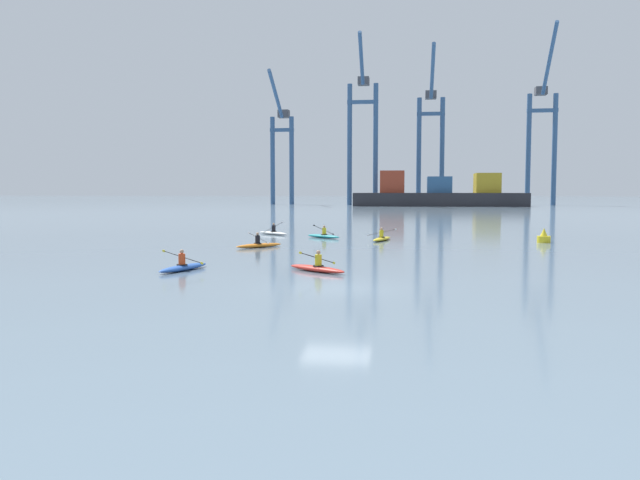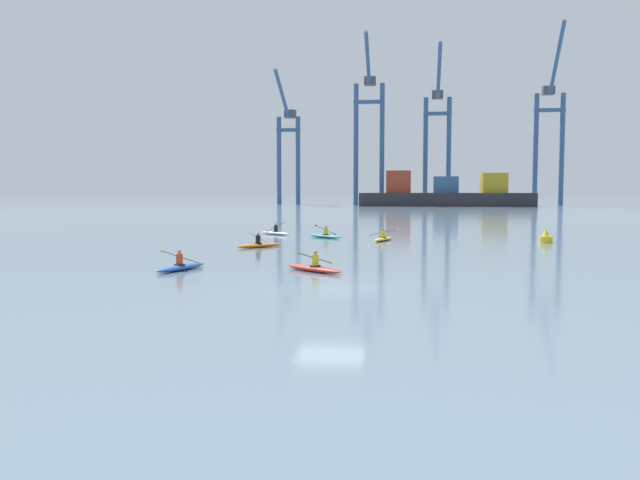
% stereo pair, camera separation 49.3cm
% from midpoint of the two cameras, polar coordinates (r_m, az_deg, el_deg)
% --- Properties ---
extents(ground_plane, '(800.00, 800.00, 0.00)m').
position_cam_midpoint_polar(ground_plane, '(23.64, 1.59, -4.28)').
color(ground_plane, slate).
extents(container_barge, '(39.31, 11.19, 8.17)m').
position_cam_midpoint_polar(container_barge, '(152.89, 11.04, 3.95)').
color(container_barge, '#28282D').
rests_on(container_barge, ground).
extents(gantry_crane_west, '(6.25, 19.33, 32.29)m').
position_cam_midpoint_polar(gantry_crane_west, '(169.64, -2.76, 8.56)').
color(gantry_crane_west, '#335684').
rests_on(gantry_crane_west, ground).
extents(gantry_crane_west_mid, '(7.67, 14.85, 40.28)m').
position_cam_midpoint_polar(gantry_crane_west_mid, '(162.73, 4.43, 10.00)').
color(gantry_crane_west_mid, '#335684').
rests_on(gantry_crane_west_mid, ground).
extents(gantry_crane_east_mid, '(7.04, 20.62, 37.33)m').
position_cam_midpoint_polar(gantry_crane_east_mid, '(167.90, 10.39, 9.40)').
color(gantry_crane_east_mid, '#335684').
rests_on(gantry_crane_east_mid, ground).
extents(gantry_crane_east, '(7.41, 18.24, 41.48)m').
position_cam_midpoint_polar(gantry_crane_east, '(169.72, 19.68, 9.32)').
color(gantry_crane_east, '#335684').
rests_on(gantry_crane_east, ground).
extents(channel_buoy, '(0.90, 0.90, 1.00)m').
position_cam_midpoint_polar(channel_buoy, '(46.82, 19.57, 0.20)').
color(channel_buoy, yellow).
rests_on(channel_buoy, ground).
extents(kayak_red, '(3.03, 2.59, 0.98)m').
position_cam_midpoint_polar(kayak_red, '(28.42, -0.04, -2.46)').
color(kayak_red, red).
rests_on(kayak_red, ground).
extents(kayak_orange, '(2.71, 2.94, 0.95)m').
position_cam_midpoint_polar(kayak_orange, '(40.72, -5.03, -0.41)').
color(kayak_orange, orange).
rests_on(kayak_orange, ground).
extents(kayak_teal, '(3.01, 2.62, 1.06)m').
position_cam_midpoint_polar(kayak_teal, '(48.70, 0.74, 0.39)').
color(kayak_teal, teal).
rests_on(kayak_teal, ground).
extents(kayak_yellow, '(2.17, 3.44, 0.95)m').
position_cam_midpoint_polar(kayak_yellow, '(46.11, 5.90, 0.14)').
color(kayak_yellow, yellow).
rests_on(kayak_yellow, ground).
extents(kayak_blue, '(2.17, 3.43, 0.95)m').
position_cam_midpoint_polar(kayak_blue, '(29.52, -11.71, -2.30)').
color(kayak_blue, '#2856B2').
rests_on(kayak_blue, ground).
extents(kayak_white, '(3.04, 2.58, 1.07)m').
position_cam_midpoint_polar(kayak_white, '(52.48, -3.70, 0.66)').
color(kayak_white, silver).
rests_on(kayak_white, ground).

